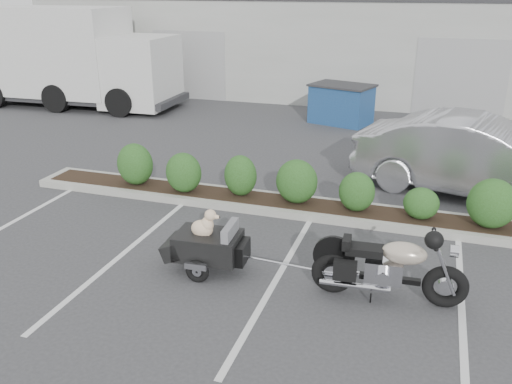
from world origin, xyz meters
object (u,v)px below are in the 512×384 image
(dumpster, at_px, (341,104))
(delivery_truck, at_px, (76,60))
(sedan, at_px, (478,157))
(pet_trailer, at_px, (207,244))
(motorcycle, at_px, (388,268))

(dumpster, bearing_deg, delivery_truck, -161.26)
(sedan, distance_m, delivery_truck, 14.55)
(pet_trailer, xyz_separation_m, dumpster, (0.31, 10.40, 0.20))
(dumpster, height_order, delivery_truck, delivery_truck)
(dumpster, xyz_separation_m, delivery_truck, (-9.71, -0.33, 1.05))
(dumpster, relative_size, delivery_truck, 0.29)
(sedan, xyz_separation_m, dumpster, (-3.84, 5.56, -0.19))
(delivery_truck, bearing_deg, dumpster, 0.12)
(sedan, bearing_deg, motorcycle, 177.03)
(motorcycle, relative_size, sedan, 0.44)
(pet_trailer, height_order, sedan, sedan)
(motorcycle, xyz_separation_m, dumpster, (-2.47, 10.42, 0.13))
(motorcycle, relative_size, dumpster, 1.00)
(motorcycle, bearing_deg, sedan, 70.61)
(sedan, relative_size, delivery_truck, 0.65)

